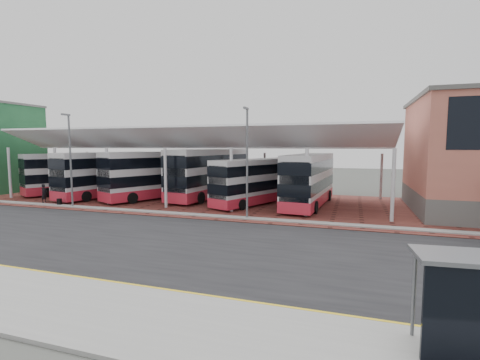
{
  "coord_description": "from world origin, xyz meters",
  "views": [
    {
      "loc": [
        9.32,
        -17.72,
        5.36
      ],
      "look_at": [
        0.63,
        8.83,
        2.61
      ],
      "focal_mm": 26.0,
      "sensor_mm": 36.0,
      "label": 1
    }
  ],
  "objects_px": {
    "bus_0": "(77,173)",
    "bus_5": "(309,180)",
    "bus_1": "(108,174)",
    "bus_4": "(255,182)",
    "pedestrian": "(44,193)",
    "bus_2": "(157,175)",
    "bus_3": "(209,174)"
  },
  "relations": [
    {
      "from": "bus_0",
      "to": "bus_2",
      "type": "bearing_deg",
      "value": 24.82
    },
    {
      "from": "bus_3",
      "to": "bus_5",
      "type": "height_order",
      "value": "bus_3"
    },
    {
      "from": "bus_1",
      "to": "bus_4",
      "type": "xyz_separation_m",
      "value": [
        16.11,
        0.17,
        -0.26
      ]
    },
    {
      "from": "bus_3",
      "to": "bus_5",
      "type": "relative_size",
      "value": 1.09
    },
    {
      "from": "bus_0",
      "to": "bus_5",
      "type": "xyz_separation_m",
      "value": [
        25.88,
        -0.31,
        0.05
      ]
    },
    {
      "from": "bus_4",
      "to": "bus_3",
      "type": "bearing_deg",
      "value": 179.7
    },
    {
      "from": "bus_1",
      "to": "bus_2",
      "type": "height_order",
      "value": "bus_2"
    },
    {
      "from": "bus_4",
      "to": "bus_5",
      "type": "height_order",
      "value": "bus_5"
    },
    {
      "from": "bus_3",
      "to": "bus_2",
      "type": "bearing_deg",
      "value": -148.97
    },
    {
      "from": "bus_4",
      "to": "pedestrian",
      "type": "height_order",
      "value": "bus_4"
    },
    {
      "from": "bus_0",
      "to": "bus_2",
      "type": "height_order",
      "value": "bus_2"
    },
    {
      "from": "bus_3",
      "to": "pedestrian",
      "type": "bearing_deg",
      "value": -141.68
    },
    {
      "from": "bus_0",
      "to": "bus_1",
      "type": "xyz_separation_m",
      "value": [
        4.98,
        -1.04,
        0.09
      ]
    },
    {
      "from": "bus_1",
      "to": "bus_4",
      "type": "height_order",
      "value": "bus_1"
    },
    {
      "from": "bus_2",
      "to": "bus_4",
      "type": "xyz_separation_m",
      "value": [
        10.43,
        -0.36,
        -0.31
      ]
    },
    {
      "from": "bus_1",
      "to": "bus_4",
      "type": "bearing_deg",
      "value": 12.49
    },
    {
      "from": "bus_1",
      "to": "bus_2",
      "type": "distance_m",
      "value": 5.71
    },
    {
      "from": "bus_2",
      "to": "bus_5",
      "type": "height_order",
      "value": "bus_2"
    },
    {
      "from": "bus_2",
      "to": "pedestrian",
      "type": "distance_m",
      "value": 10.51
    },
    {
      "from": "bus_1",
      "to": "bus_3",
      "type": "relative_size",
      "value": 0.94
    },
    {
      "from": "bus_0",
      "to": "bus_1",
      "type": "bearing_deg",
      "value": 15.74
    },
    {
      "from": "bus_2",
      "to": "bus_5",
      "type": "bearing_deg",
      "value": 25.53
    },
    {
      "from": "bus_0",
      "to": "bus_5",
      "type": "bearing_deg",
      "value": 26.89
    },
    {
      "from": "bus_0",
      "to": "bus_4",
      "type": "distance_m",
      "value": 21.11
    },
    {
      "from": "bus_4",
      "to": "bus_5",
      "type": "relative_size",
      "value": 0.89
    },
    {
      "from": "bus_1",
      "to": "bus_5",
      "type": "relative_size",
      "value": 1.02
    },
    {
      "from": "bus_5",
      "to": "bus_0",
      "type": "bearing_deg",
      "value": -175.9
    },
    {
      "from": "bus_0",
      "to": "bus_4",
      "type": "bearing_deg",
      "value": 25.21
    },
    {
      "from": "bus_5",
      "to": "bus_1",
      "type": "bearing_deg",
      "value": -173.2
    },
    {
      "from": "bus_1",
      "to": "bus_5",
      "type": "distance_m",
      "value": 20.91
    },
    {
      "from": "bus_0",
      "to": "bus_3",
      "type": "relative_size",
      "value": 0.87
    },
    {
      "from": "bus_4",
      "to": "pedestrian",
      "type": "relative_size",
      "value": 5.81
    }
  ]
}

